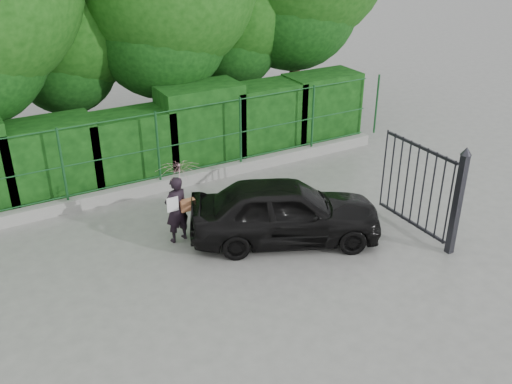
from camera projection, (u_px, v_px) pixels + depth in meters
ground at (226, 286)px, 10.84m from camera, size 80.00×80.00×0.00m
kerb at (146, 188)px, 14.29m from camera, size 14.00×0.25×0.30m
fence at (151, 148)px, 13.92m from camera, size 14.13×0.06×1.80m
hedge at (128, 143)px, 14.65m from camera, size 14.20×1.20×2.27m
gate at (440, 192)px, 11.76m from camera, size 0.22×2.33×2.36m
woman at (180, 190)px, 11.91m from camera, size 0.98×1.00×1.77m
car at (285, 211)px, 12.09m from camera, size 4.36×3.15×1.38m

